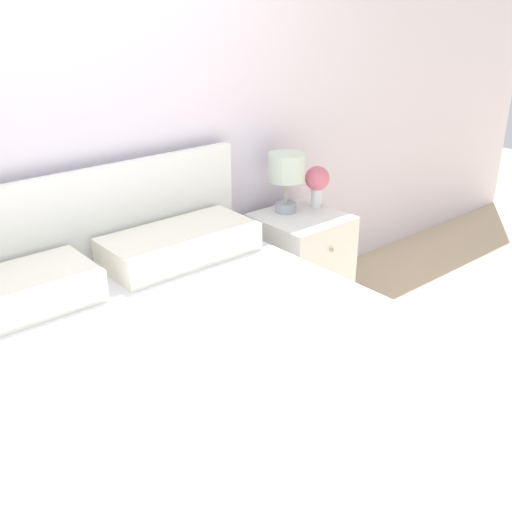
# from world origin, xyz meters

# --- Properties ---
(ground_plane) EXTENTS (12.00, 12.00, 0.00)m
(ground_plane) POSITION_xyz_m (0.00, 0.00, 0.00)
(ground_plane) COLOR #CCB28E
(wall_back) EXTENTS (8.00, 0.06, 2.60)m
(wall_back) POSITION_xyz_m (0.00, 0.07, 1.30)
(wall_back) COLOR white
(wall_back) RESTS_ON ground_plane
(bed) EXTENTS (1.80, 2.13, 1.04)m
(bed) POSITION_xyz_m (0.00, -1.00, 0.31)
(bed) COLOR tan
(bed) RESTS_ON ground_plane
(nightstand) EXTENTS (0.47, 0.49, 0.61)m
(nightstand) POSITION_xyz_m (1.24, -0.25, 0.30)
(nightstand) COLOR white
(nightstand) RESTS_ON ground_plane
(table_lamp) EXTENTS (0.21, 0.21, 0.34)m
(table_lamp) POSITION_xyz_m (1.22, -0.14, 0.84)
(table_lamp) COLOR #A8B2BC
(table_lamp) RESTS_ON nightstand
(flower_vase) EXTENTS (0.14, 0.14, 0.25)m
(flower_vase) POSITION_xyz_m (1.41, -0.20, 0.76)
(flower_vase) COLOR white
(flower_vase) RESTS_ON nightstand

